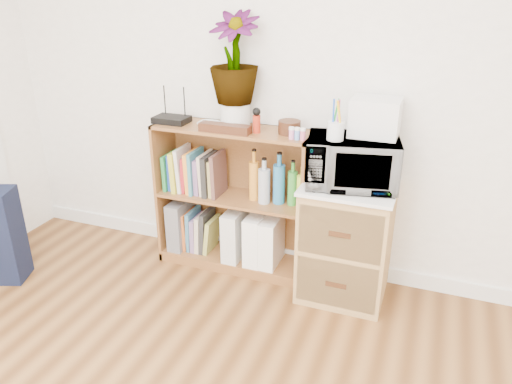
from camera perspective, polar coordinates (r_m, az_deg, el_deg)
The scene contains 21 objects.
skirting_board at distance 3.42m, azimuth 3.95°, elevation -7.33°, with size 4.00×0.02×0.10m, color white.
bookshelf at distance 3.21m, azimuth -2.56°, elevation -0.86°, with size 1.00×0.30×0.95m, color brown.
wicker_unit at distance 3.01m, azimuth 10.22°, elevation -5.64°, with size 0.50×0.45×0.70m, color #9E7542.
microwave at distance 2.79m, azimuth 10.91°, elevation 3.40°, with size 0.49×0.33×0.27m, color silver.
pen_cup at distance 2.69m, azimuth 9.07°, elevation 6.92°, with size 0.09×0.09×0.10m, color white.
small_appliance at distance 2.80m, azimuth 13.47°, elevation 8.32°, with size 0.26×0.22×0.20m, color white.
router at distance 3.20m, azimuth -9.62°, elevation 8.17°, with size 0.21×0.15×0.04m, color black.
white_bowl at distance 3.08m, azimuth -5.45°, elevation 7.69°, with size 0.13×0.13×0.03m, color silver.
plant_pot at distance 3.04m, azimuth -2.39°, elevation 8.77°, with size 0.18×0.18×0.15m, color silver.
potted_plant at distance 2.97m, azimuth -2.51°, elevation 15.07°, with size 0.29×0.29×0.52m, color #2C6E2E.
trinket_box at distance 2.95m, azimuth -3.57°, elevation 7.28°, with size 0.31×0.08×0.05m, color #331B0E.
kokeshi_doll at distance 2.94m, azimuth 0.07°, elevation 7.76°, with size 0.05×0.05×0.10m, color #AA2914.
wooden_bowl at distance 2.93m, azimuth 3.83°, elevation 7.40°, with size 0.13×0.13×0.08m, color #351C0E.
paint_jars at distance 2.82m, azimuth 4.72°, elevation 6.53°, with size 0.11×0.04×0.06m, color pink.
file_box at distance 3.47m, azimuth -8.50°, elevation -3.49°, with size 0.10×0.27×0.33m, color slate.
magazine_holder_left at distance 3.30m, azimuth -2.32°, elevation -4.73°, with size 0.11×0.27×0.34m, color silver.
magazine_holder_mid at distance 3.25m, azimuth 0.10°, elevation -5.21°, with size 0.10×0.26×0.33m, color white.
magazine_holder_right at distance 3.23m, azimuth 1.81°, elevation -5.59°, with size 0.10×0.26×0.32m, color white.
cookbooks at distance 3.26m, azimuth -6.98°, elevation 2.31°, with size 0.38×0.20×0.29m.
liquor_bottles at distance 3.05m, azimuth 2.44°, elevation 1.30°, with size 0.38×0.07×0.32m.
lower_books at distance 3.43m, azimuth -6.36°, elevation -4.43°, with size 0.22×0.19×0.29m.
Camera 1 is at (0.82, -0.59, 1.79)m, focal length 35.00 mm.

